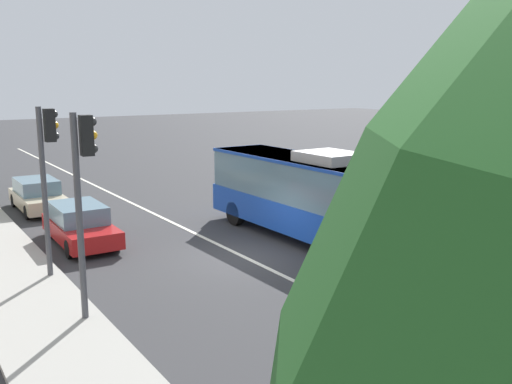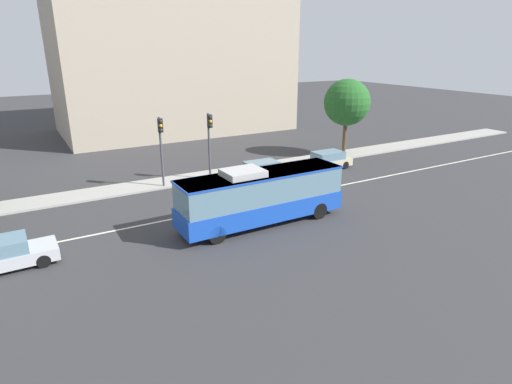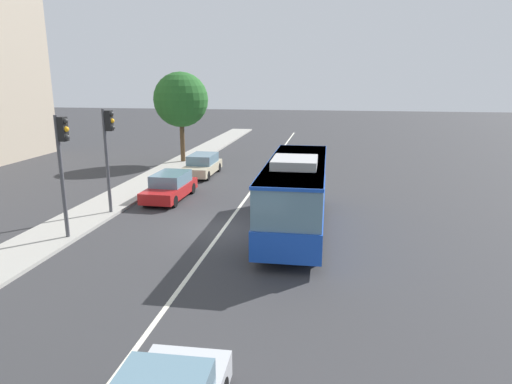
# 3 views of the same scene
# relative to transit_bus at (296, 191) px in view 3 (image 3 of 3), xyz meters

# --- Properties ---
(ground_plane) EXTENTS (160.00, 160.00, 0.00)m
(ground_plane) POSITION_rel_transit_bus_xyz_m (-0.55, 3.20, -1.81)
(ground_plane) COLOR #333335
(sidewalk_kerb) EXTENTS (80.00, 2.62, 0.14)m
(sidewalk_kerb) POSITION_rel_transit_bus_xyz_m (-0.55, 10.21, -1.74)
(sidewalk_kerb) COLOR #9E9B93
(sidewalk_kerb) RESTS_ON ground_plane
(lane_centre_line) EXTENTS (76.00, 0.16, 0.01)m
(lane_centre_line) POSITION_rel_transit_bus_xyz_m (-0.55, 3.20, -1.80)
(lane_centre_line) COLOR silver
(lane_centre_line) RESTS_ON ground_plane
(transit_bus) EXTENTS (10.02, 2.59, 3.46)m
(transit_bus) POSITION_rel_transit_bus_xyz_m (0.00, 0.00, 0.00)
(transit_bus) COLOR #1947B7
(transit_bus) RESTS_ON ground_plane
(sedan_beige) EXTENTS (4.51, 1.83, 1.46)m
(sedan_beige) POSITION_rel_transit_bus_xyz_m (10.74, 7.39, -1.09)
(sedan_beige) COLOR #C6B793
(sedan_beige) RESTS_ON ground_plane
(sedan_red) EXTENTS (4.53, 1.88, 1.46)m
(sedan_red) POSITION_rel_transit_bus_xyz_m (4.19, 7.36, -1.09)
(sedan_red) COLOR #B21919
(sedan_red) RESTS_ON ground_plane
(traffic_light_near_corner) EXTENTS (0.34, 0.62, 5.20)m
(traffic_light_near_corner) POSITION_rel_transit_bus_xyz_m (-2.88, 9.18, 1.75)
(traffic_light_near_corner) COLOR #47474C
(traffic_light_near_corner) RESTS_ON ground_plane
(traffic_light_mid_block) EXTENTS (0.32, 0.62, 5.20)m
(traffic_light_mid_block) POSITION_rel_transit_bus_xyz_m (0.84, 9.12, 1.75)
(traffic_light_mid_block) COLOR #47474C
(traffic_light_mid_block) RESTS_ON ground_plane
(street_tree_kerbside_left) EXTENTS (4.25, 4.25, 7.12)m
(street_tree_kerbside_left) POSITION_rel_transit_bus_xyz_m (15.14, 10.26, 3.17)
(street_tree_kerbside_left) COLOR #4C3823
(street_tree_kerbside_left) RESTS_ON ground_plane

